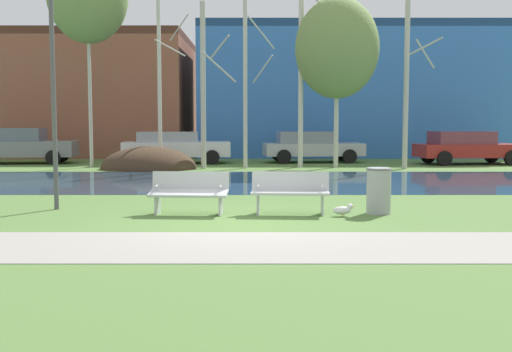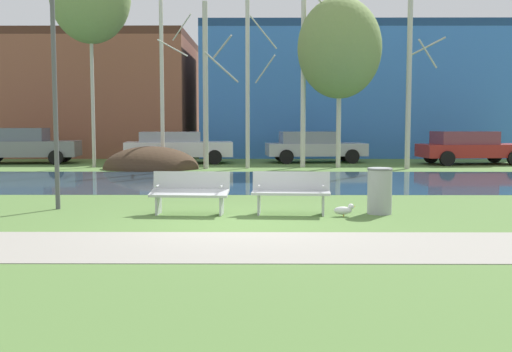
{
  "view_description": "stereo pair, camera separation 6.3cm",
  "coord_description": "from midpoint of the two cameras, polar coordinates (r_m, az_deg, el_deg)",
  "views": [
    {
      "loc": [
        0.34,
        -11.57,
        1.92
      ],
      "look_at": [
        0.32,
        1.69,
        0.74
      ],
      "focal_mm": 43.49,
      "sensor_mm": 36.0,
      "label": 1
    },
    {
      "loc": [
        0.4,
        -11.57,
        1.92
      ],
      "look_at": [
        0.32,
        1.69,
        0.74
      ],
      "focal_mm": 43.49,
      "sensor_mm": 36.0,
      "label": 2
    }
  ],
  "objects": [
    {
      "name": "building_brick_low",
      "position": [
        37.59,
        -16.56,
        7.01
      ],
      "size": [
        13.97,
        9.69,
        6.61
      ],
      "color": "brown",
      "rests_on": "ground"
    },
    {
      "name": "birch_far_right",
      "position": [
        25.59,
        14.05,
        8.96
      ],
      "size": [
        1.47,
        2.43,
        7.29
      ],
      "color": "#BCB7A8",
      "rests_on": "ground"
    },
    {
      "name": "parked_wagon_fourth_red",
      "position": [
        28.91,
        19.11,
        2.55
      ],
      "size": [
        4.73,
        2.42,
        1.46
      ],
      "color": "maroon",
      "rests_on": "ground"
    },
    {
      "name": "parked_sedan_second_white",
      "position": [
        28.18,
        -7.21,
        2.72
      ],
      "size": [
        4.93,
        2.41,
        1.43
      ],
      "color": "silver",
      "rests_on": "ground"
    },
    {
      "name": "streetlamp",
      "position": [
        14.21,
        -18.06,
        13.23
      ],
      "size": [
        0.32,
        0.32,
        6.09
      ],
      "color": "#4C4C51",
      "rests_on": "ground"
    },
    {
      "name": "birch_center",
      "position": [
        25.09,
        -0.62,
        8.89
      ],
      "size": [
        1.26,
        2.26,
        7.01
      ],
      "color": "beige",
      "rests_on": "ground"
    },
    {
      "name": "birch_center_left",
      "position": [
        24.99,
        -4.51,
        8.42
      ],
      "size": [
        1.44,
        2.39,
        6.61
      ],
      "color": "#BCB7A8",
      "rests_on": "ground"
    },
    {
      "name": "parked_van_nearest_grey",
      "position": [
        29.8,
        -20.62,
        2.69
      ],
      "size": [
        4.87,
        2.45,
        1.6
      ],
      "color": "slate",
      "rests_on": "ground"
    },
    {
      "name": "parked_hatch_third_silver",
      "position": [
        28.66,
        5.37,
        2.76
      ],
      "size": [
        4.68,
        2.3,
        1.43
      ],
      "color": "#B2B5BC",
      "rests_on": "ground"
    },
    {
      "name": "birch_center_right",
      "position": [
        25.83,
        4.51,
        10.39
      ],
      "size": [
        1.35,
        2.1,
        8.42
      ],
      "color": "beige",
      "rests_on": "ground"
    },
    {
      "name": "bench_right",
      "position": [
        12.74,
        3.38,
        -1.43
      ],
      "size": [
        1.63,
        0.67,
        0.87
      ],
      "color": "#B2B5B7",
      "rests_on": "ground"
    },
    {
      "name": "river_band",
      "position": [
        19.7,
        -0.73,
        -0.47
      ],
      "size": [
        80.0,
        7.32,
        0.01
      ],
      "primitive_type": "cube",
      "color": "#284256",
      "rests_on": "ground"
    },
    {
      "name": "ground_plane",
      "position": [
        21.66,
        -0.63,
        0.02
      ],
      "size": [
        120.0,
        120.0,
        0.0
      ],
      "primitive_type": "plane",
      "color": "#517538"
    },
    {
      "name": "seagull",
      "position": [
        12.6,
        8.23,
        -3.11
      ],
      "size": [
        0.44,
        0.16,
        0.26
      ],
      "color": "white",
      "rests_on": "ground"
    },
    {
      "name": "paved_path_strip",
      "position": [
        9.55,
        -1.9,
        -6.47
      ],
      "size": [
        60.0,
        2.35,
        0.01
      ],
      "primitive_type": "cube",
      "color": "gray",
      "rests_on": "ground"
    },
    {
      "name": "building_blue_store",
      "position": [
        35.73,
        8.62,
        7.59
      ],
      "size": [
        16.26,
        8.2,
        7.01
      ],
      "color": "#3870C6",
      "rests_on": "ground"
    },
    {
      "name": "soil_mound",
      "position": [
        25.2,
        -9.55,
        0.67
      ],
      "size": [
        3.84,
        3.09,
        1.8
      ],
      "primitive_type": "ellipsoid",
      "color": "#423021",
      "rests_on": "ground"
    },
    {
      "name": "birch_right",
      "position": [
        25.87,
        7.75,
        11.57
      ],
      "size": [
        3.41,
        3.41,
        6.91
      ],
      "color": "beige",
      "rests_on": "ground"
    },
    {
      "name": "birch_left",
      "position": [
        25.82,
        -8.51,
        9.29
      ],
      "size": [
        1.33,
        2.31,
        7.49
      ],
      "color": "beige",
      "rests_on": "ground"
    },
    {
      "name": "trash_bin",
      "position": [
        13.05,
        11.44,
        -1.27
      ],
      "size": [
        0.53,
        0.53,
        0.95
      ],
      "color": "#999B9E",
      "rests_on": "ground"
    },
    {
      "name": "bench_left",
      "position": [
        12.8,
        -5.95,
        -1.42
      ],
      "size": [
        1.63,
        0.67,
        0.87
      ],
      "color": "#B2B5B7",
      "rests_on": "ground"
    }
  ]
}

